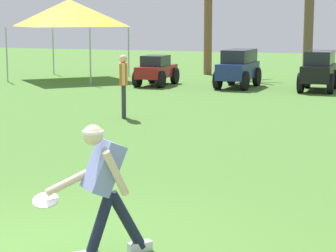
# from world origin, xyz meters

# --- Properties ---
(frisbee_thrower) EXTENTS (0.94, 0.76, 1.41)m
(frisbee_thrower) POSITION_xyz_m (0.57, 0.40, 0.80)
(frisbee_thrower) COLOR #191E38
(frisbee_thrower) RESTS_ON ground_plane
(frisbee_in_flight) EXTENTS (0.32, 0.32, 0.11)m
(frisbee_in_flight) POSITION_xyz_m (0.05, 0.11, 0.64)
(frisbee_in_flight) COLOR white
(teammate_near_sideline) EXTENTS (0.32, 0.48, 1.56)m
(teammate_near_sideline) POSITION_xyz_m (-3.07, 9.23, 0.94)
(teammate_near_sideline) COLOR #33333D
(teammate_near_sideline) RESTS_ON ground_plane
(parked_car_slot_a) EXTENTS (1.11, 2.21, 1.10)m
(parked_car_slot_a) POSITION_xyz_m (-5.08, 16.79, 0.56)
(parked_car_slot_a) COLOR maroon
(parked_car_slot_a) RESTS_ON ground_plane
(parked_car_slot_b) EXTENTS (1.23, 2.43, 1.34)m
(parked_car_slot_b) POSITION_xyz_m (-2.10, 17.13, 0.72)
(parked_car_slot_b) COLOR navy
(parked_car_slot_b) RESTS_ON ground_plane
(parked_car_slot_c) EXTENTS (1.15, 2.40, 1.34)m
(parked_car_slot_c) POSITION_xyz_m (0.72, 17.08, 0.72)
(parked_car_slot_c) COLOR black
(parked_car_slot_c) RESTS_ON ground_plane
(event_tent) EXTENTS (3.75, 3.75, 3.17)m
(event_tent) POSITION_xyz_m (-9.22, 17.95, 2.63)
(event_tent) COLOR #B2B5BA
(event_tent) RESTS_ON ground_plane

